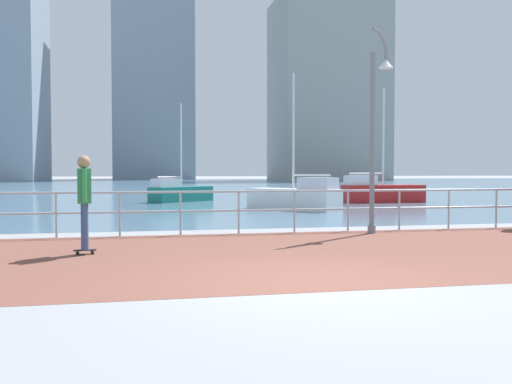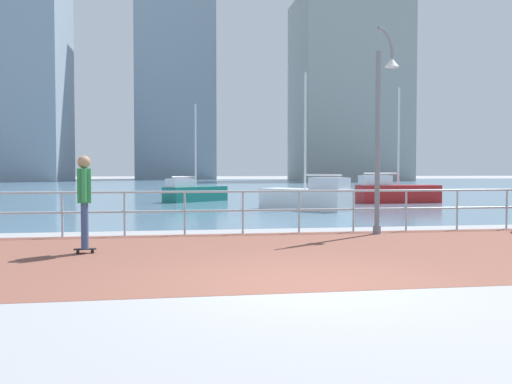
{
  "view_description": "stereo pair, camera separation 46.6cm",
  "coord_description": "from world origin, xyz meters",
  "px_view_note": "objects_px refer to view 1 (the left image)",
  "views": [
    {
      "loc": [
        -2.29,
        -7.16,
        1.52
      ],
      "look_at": [
        -0.07,
        3.6,
        1.1
      ],
      "focal_mm": 38.85,
      "sensor_mm": 36.0,
      "label": 1
    },
    {
      "loc": [
        -1.83,
        -7.25,
        1.52
      ],
      "look_at": [
        -0.07,
        3.6,
        1.1
      ],
      "focal_mm": 38.85,
      "sensor_mm": 36.0,
      "label": 2
    }
  ],
  "objects_px": {
    "skateboarder": "(84,195)",
    "sailboat_blue": "(380,191)",
    "sailboat_red": "(296,197)",
    "sailboat_white": "(180,192)",
    "lamppost": "(377,120)"
  },
  "relations": [
    {
      "from": "skateboarder",
      "to": "sailboat_blue",
      "type": "height_order",
      "value": "sailboat_blue"
    },
    {
      "from": "skateboarder",
      "to": "sailboat_red",
      "type": "relative_size",
      "value": 0.34
    },
    {
      "from": "lamppost",
      "to": "sailboat_white",
      "type": "xyz_separation_m",
      "value": [
        -3.81,
        14.77,
        -2.29
      ]
    },
    {
      "from": "lamppost",
      "to": "skateboarder",
      "type": "relative_size",
      "value": 2.77
    },
    {
      "from": "lamppost",
      "to": "sailboat_blue",
      "type": "bearing_deg",
      "value": 65.22
    },
    {
      "from": "skateboarder",
      "to": "sailboat_white",
      "type": "height_order",
      "value": "sailboat_white"
    },
    {
      "from": "lamppost",
      "to": "skateboarder",
      "type": "distance_m",
      "value": 7.2
    },
    {
      "from": "skateboarder",
      "to": "sailboat_red",
      "type": "xyz_separation_m",
      "value": [
        6.94,
        10.45,
        -0.58
      ]
    },
    {
      "from": "sailboat_red",
      "to": "sailboat_white",
      "type": "relative_size",
      "value": 1.1
    },
    {
      "from": "skateboarder",
      "to": "sailboat_white",
      "type": "xyz_separation_m",
      "value": [
        2.84,
        17.0,
        -0.62
      ]
    },
    {
      "from": "lamppost",
      "to": "sailboat_blue",
      "type": "distance_m",
      "value": 13.72
    },
    {
      "from": "lamppost",
      "to": "sailboat_white",
      "type": "relative_size",
      "value": 1.03
    },
    {
      "from": "sailboat_red",
      "to": "sailboat_blue",
      "type": "distance_m",
      "value": 6.74
    },
    {
      "from": "skateboarder",
      "to": "sailboat_blue",
      "type": "xyz_separation_m",
      "value": [
        12.32,
        14.53,
        -0.56
      ]
    },
    {
      "from": "lamppost",
      "to": "sailboat_red",
      "type": "relative_size",
      "value": 0.93
    }
  ]
}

